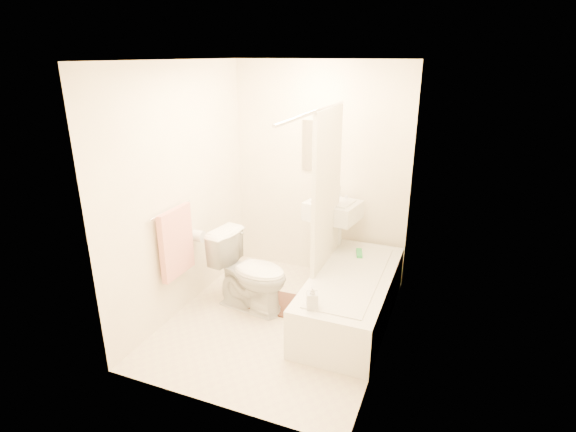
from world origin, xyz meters
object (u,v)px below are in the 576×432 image
at_px(bathtub, 351,297).
at_px(bath_mat, 273,302).
at_px(toilet, 251,272).
at_px(soap_bottle, 312,297).
at_px(sink, 333,239).

height_order(bathtub, bath_mat, bathtub).
bearing_deg(bathtub, bath_mat, -178.53).
distance_m(toilet, soap_bottle, 0.99).
bearing_deg(sink, bath_mat, -112.92).
distance_m(bathtub, bath_mat, 0.84).
xyz_separation_m(bathtub, bath_mat, (-0.81, -0.02, -0.22)).
bearing_deg(sink, bathtub, -49.81).
xyz_separation_m(sink, soap_bottle, (0.22, -1.34, 0.04)).
bearing_deg(bath_mat, sink, 57.63).
height_order(bath_mat, soap_bottle, soap_bottle).
relative_size(toilet, sink, 0.76).
xyz_separation_m(bathtub, soap_bottle, (-0.17, -0.69, 0.34)).
bearing_deg(bath_mat, bathtub, 1.47).
xyz_separation_m(toilet, soap_bottle, (0.83, -0.52, 0.18)).
height_order(toilet, bath_mat, toilet).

